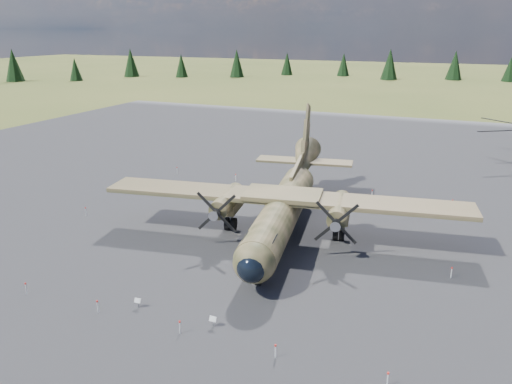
% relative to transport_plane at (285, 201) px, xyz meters
% --- Properties ---
extents(ground, '(500.00, 500.00, 0.00)m').
position_rel_transport_plane_xyz_m(ground, '(-2.55, -3.43, -2.93)').
color(ground, brown).
rests_on(ground, ground).
extents(apron, '(120.00, 120.00, 0.04)m').
position_rel_transport_plane_xyz_m(apron, '(-2.55, 6.57, -2.93)').
color(apron, '#58575C').
rests_on(apron, ground).
extents(transport_plane, '(31.00, 27.94, 10.21)m').
position_rel_transport_plane_xyz_m(transport_plane, '(0.00, 0.00, 0.00)').
color(transport_plane, '#3C3D21').
rests_on(transport_plane, ground).
extents(info_placard_left, '(0.45, 0.22, 0.68)m').
position_rel_transport_plane_xyz_m(info_placard_left, '(-4.54, -15.48, -2.48)').
color(info_placard_left, gray).
rests_on(info_placard_left, ground).
extents(info_placard_right, '(0.46, 0.20, 0.71)m').
position_rel_transport_plane_xyz_m(info_placard_right, '(0.93, -15.57, -2.46)').
color(info_placard_right, gray).
rests_on(info_placard_right, ground).
extents(barrier_fence, '(33.12, 29.62, 0.85)m').
position_rel_transport_plane_xyz_m(barrier_fence, '(-3.01, -3.51, -2.42)').
color(barrier_fence, silver).
rests_on(barrier_fence, ground).
extents(treeline, '(332.64, 326.06, 10.92)m').
position_rel_transport_plane_xyz_m(treeline, '(-8.43, 4.14, 1.78)').
color(treeline, black).
rests_on(treeline, ground).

